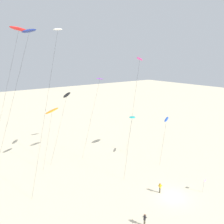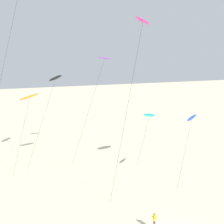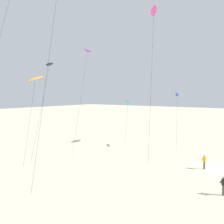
{
  "view_description": "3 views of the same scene",
  "coord_description": "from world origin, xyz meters",
  "px_view_note": "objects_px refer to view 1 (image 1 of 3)",
  "views": [
    {
      "loc": [
        -25.09,
        -18.25,
        20.43
      ],
      "look_at": [
        -1.57,
        12.96,
        10.86
      ],
      "focal_mm": 35.8,
      "sensor_mm": 36.0,
      "label": 1
    },
    {
      "loc": [
        -13.61,
        -18.96,
        16.32
      ],
      "look_at": [
        -1.23,
        11.23,
        9.73
      ],
      "focal_mm": 44.72,
      "sensor_mm": 36.0,
      "label": 2
    },
    {
      "loc": [
        -30.72,
        -6.38,
        8.84
      ],
      "look_at": [
        -1.04,
        14.81,
        6.17
      ],
      "focal_mm": 40.8,
      "sensor_mm": 36.0,
      "label": 3
    }
  ],
  "objects_px": {
    "kite_black": "(67,95)",
    "kite_orange": "(52,111)",
    "kite_red": "(19,30)",
    "marker_flag": "(204,183)",
    "kite_magenta": "(140,60)",
    "kite_teal": "(132,117)",
    "kite_purple": "(100,80)",
    "kite_navy": "(29,32)",
    "kite_flyer_nearest": "(160,188)",
    "kite_white": "(57,33)",
    "kite_blue": "(166,120)",
    "kite_flyer_middle": "(145,219)"
  },
  "relations": [
    {
      "from": "kite_purple",
      "to": "kite_blue",
      "type": "relative_size",
      "value": 1.78
    },
    {
      "from": "kite_purple",
      "to": "kite_blue",
      "type": "height_order",
      "value": "kite_purple"
    },
    {
      "from": "kite_teal",
      "to": "kite_blue",
      "type": "bearing_deg",
      "value": -82.87
    },
    {
      "from": "kite_magenta",
      "to": "kite_flyer_middle",
      "type": "distance_m",
      "value": 24.25
    },
    {
      "from": "kite_orange",
      "to": "kite_teal",
      "type": "bearing_deg",
      "value": -10.63
    },
    {
      "from": "kite_flyer_middle",
      "to": "marker_flag",
      "type": "distance_m",
      "value": 12.5
    },
    {
      "from": "kite_white",
      "to": "kite_flyer_middle",
      "type": "xyz_separation_m",
      "value": [
        2.94,
        -16.37,
        -23.07
      ]
    },
    {
      "from": "kite_red",
      "to": "kite_magenta",
      "type": "xyz_separation_m",
      "value": [
        15.53,
        -13.55,
        -5.0
      ]
    },
    {
      "from": "kite_black",
      "to": "kite_blue",
      "type": "relative_size",
      "value": 1.49
    },
    {
      "from": "kite_purple",
      "to": "marker_flag",
      "type": "distance_m",
      "value": 28.07
    },
    {
      "from": "kite_orange",
      "to": "marker_flag",
      "type": "xyz_separation_m",
      "value": [
        14.6,
        -22.93,
        -9.22
      ]
    },
    {
      "from": "kite_navy",
      "to": "marker_flag",
      "type": "relative_size",
      "value": 11.83
    },
    {
      "from": "kite_magenta",
      "to": "kite_teal",
      "type": "bearing_deg",
      "value": 53.53
    },
    {
      "from": "marker_flag",
      "to": "kite_blue",
      "type": "bearing_deg",
      "value": 71.11
    },
    {
      "from": "kite_orange",
      "to": "kite_red",
      "type": "bearing_deg",
      "value": 146.39
    },
    {
      "from": "kite_teal",
      "to": "marker_flag",
      "type": "xyz_separation_m",
      "value": [
        -2.69,
        -19.68,
        -5.9
      ]
    },
    {
      "from": "kite_black",
      "to": "kite_magenta",
      "type": "distance_m",
      "value": 16.46
    },
    {
      "from": "kite_blue",
      "to": "kite_navy",
      "type": "bearing_deg",
      "value": 161.7
    },
    {
      "from": "kite_black",
      "to": "kite_orange",
      "type": "bearing_deg",
      "value": -154.33
    },
    {
      "from": "kite_purple",
      "to": "kite_navy",
      "type": "bearing_deg",
      "value": -160.99
    },
    {
      "from": "kite_white",
      "to": "kite_blue",
      "type": "height_order",
      "value": "kite_white"
    },
    {
      "from": "kite_black",
      "to": "kite_flyer_middle",
      "type": "distance_m",
      "value": 27.39
    },
    {
      "from": "kite_white",
      "to": "kite_teal",
      "type": "bearing_deg",
      "value": 9.11
    },
    {
      "from": "kite_red",
      "to": "marker_flag",
      "type": "bearing_deg",
      "value": -54.04
    },
    {
      "from": "kite_teal",
      "to": "kite_white",
      "type": "bearing_deg",
      "value": -170.89
    },
    {
      "from": "kite_orange",
      "to": "kite_red",
      "type": "distance_m",
      "value": 15.03
    },
    {
      "from": "kite_flyer_nearest",
      "to": "kite_flyer_middle",
      "type": "bearing_deg",
      "value": -152.79
    },
    {
      "from": "kite_flyer_middle",
      "to": "kite_purple",
      "type": "bearing_deg",
      "value": 68.34
    },
    {
      "from": "kite_red",
      "to": "kite_flyer_middle",
      "type": "relative_size",
      "value": 15.39
    },
    {
      "from": "kite_orange",
      "to": "kite_blue",
      "type": "bearing_deg",
      "value": -32.95
    },
    {
      "from": "kite_white",
      "to": "kite_flyer_nearest",
      "type": "bearing_deg",
      "value": -52.51
    },
    {
      "from": "kite_orange",
      "to": "kite_red",
      "type": "relative_size",
      "value": 0.44
    },
    {
      "from": "kite_red",
      "to": "kite_teal",
      "type": "xyz_separation_m",
      "value": [
        21.22,
        -5.86,
        -17.58
      ]
    },
    {
      "from": "kite_navy",
      "to": "kite_black",
      "type": "bearing_deg",
      "value": 36.72
    },
    {
      "from": "kite_black",
      "to": "kite_white",
      "type": "relative_size",
      "value": 0.55
    },
    {
      "from": "kite_flyer_nearest",
      "to": "kite_white",
      "type": "bearing_deg",
      "value": 127.49
    },
    {
      "from": "kite_red",
      "to": "kite_flyer_middle",
      "type": "xyz_separation_m",
      "value": [
        6.05,
        -25.13,
        -24.08
      ]
    },
    {
      "from": "kite_navy",
      "to": "kite_magenta",
      "type": "xyz_separation_m",
      "value": [
        16.01,
        -6.56,
        -4.1
      ]
    },
    {
      "from": "kite_flyer_nearest",
      "to": "marker_flag",
      "type": "bearing_deg",
      "value": -35.31
    },
    {
      "from": "kite_teal",
      "to": "kite_flyer_nearest",
      "type": "xyz_separation_m",
      "value": [
        -8.28,
        -15.73,
        -6.5
      ]
    },
    {
      "from": "kite_navy",
      "to": "kite_teal",
      "type": "bearing_deg",
      "value": 2.97
    },
    {
      "from": "kite_magenta",
      "to": "kite_black",
      "type": "bearing_deg",
      "value": 120.23
    },
    {
      "from": "kite_black",
      "to": "kite_purple",
      "type": "bearing_deg",
      "value": -6.6
    },
    {
      "from": "kite_black",
      "to": "kite_flyer_nearest",
      "type": "distance_m",
      "value": 24.69
    },
    {
      "from": "kite_white",
      "to": "kite_flyer_middle",
      "type": "relative_size",
      "value": 14.85
    },
    {
      "from": "kite_flyer_middle",
      "to": "marker_flag",
      "type": "bearing_deg",
      "value": -1.9
    },
    {
      "from": "kite_blue",
      "to": "kite_magenta",
      "type": "bearing_deg",
      "value": 171.83
    },
    {
      "from": "kite_black",
      "to": "kite_navy",
      "type": "xyz_separation_m",
      "value": [
        -8.49,
        -6.33,
        11.04
      ]
    },
    {
      "from": "kite_teal",
      "to": "marker_flag",
      "type": "relative_size",
      "value": 3.77
    },
    {
      "from": "kite_black",
      "to": "kite_magenta",
      "type": "relative_size",
      "value": 0.66
    }
  ]
}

